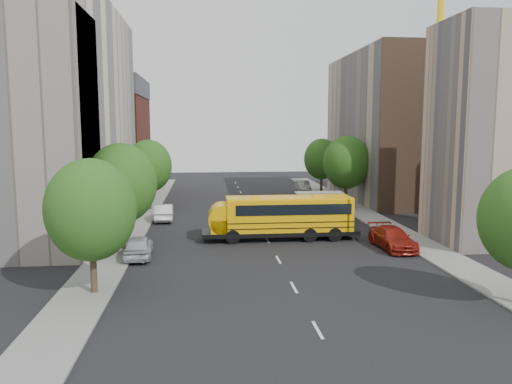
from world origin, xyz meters
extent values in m
plane|color=black|center=(0.00, 0.00, 0.00)|extent=(120.00, 120.00, 0.00)
cube|color=slate|center=(-11.50, 5.00, 0.06)|extent=(3.00, 80.00, 0.12)
cube|color=slate|center=(11.50, 5.00, 0.06)|extent=(3.00, 80.00, 0.12)
cube|color=silver|center=(0.00, 10.00, 0.01)|extent=(0.15, 64.00, 0.01)
cube|color=beige|center=(-18.00, 6.00, 10.00)|extent=(10.00, 26.00, 20.00)
cube|color=maroon|center=(-18.00, 28.00, 6.50)|extent=(10.00, 15.00, 13.00)
cube|color=tan|center=(-18.00, -4.50, 8.50)|extent=(10.00, 7.00, 17.00)
cube|color=tan|center=(18.00, -4.50, 8.50)|extent=(10.00, 7.00, 17.00)
cube|color=tan|center=(18.00, 20.00, 9.00)|extent=(10.00, 22.00, 18.00)
cube|color=brown|center=(18.00, 9.00, 9.00)|extent=(10.10, 0.30, 18.00)
cylinder|color=yellow|center=(28.00, 28.00, 17.50)|extent=(1.00, 1.00, 35.00)
cylinder|color=#38281C|center=(-11.00, -14.00, 1.35)|extent=(0.36, 0.36, 2.70)
ellipsoid|color=#235015|center=(-11.00, -14.00, 4.65)|extent=(4.80, 4.80, 5.52)
cylinder|color=#38281C|center=(-11.00, -4.00, 1.44)|extent=(0.36, 0.36, 2.88)
ellipsoid|color=#235015|center=(-11.00, -4.00, 4.96)|extent=(5.12, 5.12, 5.89)
cylinder|color=#38281C|center=(-11.00, 14.00, 1.40)|extent=(0.36, 0.36, 2.81)
ellipsoid|color=#235015|center=(-11.00, 14.00, 4.84)|extent=(4.99, 4.99, 5.74)
cylinder|color=#38281C|center=(11.00, 14.00, 1.48)|extent=(0.36, 0.36, 2.95)
ellipsoid|color=#235015|center=(11.00, 14.00, 5.08)|extent=(5.25, 5.25, 6.04)
cylinder|color=#38281C|center=(11.00, 26.00, 1.37)|extent=(0.36, 0.36, 2.74)
ellipsoid|color=#235015|center=(11.00, 26.00, 4.71)|extent=(4.86, 4.86, 5.59)
cube|color=black|center=(1.06, -1.74, 0.61)|extent=(12.51, 2.87, 0.34)
cube|color=#F7AE05|center=(1.84, -1.73, 2.07)|extent=(10.06, 2.81, 2.57)
cube|color=#F7AE05|center=(-4.08, -1.74, 1.28)|extent=(2.01, 2.57, 1.12)
cube|color=black|center=(-2.91, -1.74, 2.62)|extent=(0.56, 2.57, 1.34)
cube|color=#F7AE05|center=(1.84, -1.73, 3.37)|extent=(10.06, 2.59, 0.16)
cube|color=black|center=(2.06, -1.73, 2.62)|extent=(9.16, 2.87, 0.84)
cube|color=black|center=(1.84, -1.73, 1.17)|extent=(10.06, 2.88, 0.07)
cube|color=black|center=(1.84, -1.73, 1.62)|extent=(10.06, 2.88, 0.07)
cube|color=#F7AE05|center=(6.92, -1.73, 2.07)|extent=(0.17, 2.79, 2.57)
cube|color=#F7AE05|center=(-1.17, -1.74, 3.48)|extent=(0.67, 0.67, 0.11)
cube|color=#F7AE05|center=(4.41, -1.73, 3.48)|extent=(0.67, 0.67, 0.11)
cylinder|color=#F7AE05|center=(-4.08, -1.74, 1.84)|extent=(2.35, 2.57, 2.35)
cylinder|color=red|center=(-2.51, -3.25, 1.68)|extent=(0.56, 0.05, 0.56)
cylinder|color=black|center=(-3.29, -3.14, 0.56)|extent=(1.12, 0.34, 1.12)
cylinder|color=black|center=(-3.30, -0.35, 0.56)|extent=(1.12, 0.34, 1.12)
cylinder|color=black|center=(3.52, -3.13, 0.56)|extent=(1.12, 0.34, 1.12)
cylinder|color=black|center=(3.51, -0.34, 0.56)|extent=(1.12, 0.34, 1.12)
cylinder|color=black|center=(5.75, -3.12, 0.56)|extent=(1.12, 0.34, 1.12)
cylinder|color=black|center=(5.75, -0.33, 0.56)|extent=(1.12, 0.34, 1.12)
cube|color=black|center=(6.00, 7.90, 0.49)|extent=(5.97, 2.14, 0.30)
cube|color=white|center=(6.49, 7.89, 1.53)|extent=(4.59, 2.00, 1.78)
cube|color=white|center=(3.83, 7.96, 1.23)|extent=(1.43, 1.91, 1.18)
cube|color=silver|center=(6.49, 7.89, 2.47)|extent=(4.79, 2.10, 0.12)
cylinder|color=black|center=(3.80, 6.98, 0.41)|extent=(0.84, 0.27, 0.83)
cylinder|color=black|center=(3.86, 8.95, 0.41)|extent=(0.84, 0.27, 0.83)
cylinder|color=black|center=(6.17, 6.91, 0.41)|extent=(0.84, 0.27, 0.83)
cylinder|color=black|center=(6.22, 8.88, 0.41)|extent=(0.84, 0.27, 0.83)
cylinder|color=black|center=(8.34, 6.85, 0.41)|extent=(0.84, 0.27, 0.83)
cylinder|color=black|center=(8.39, 8.82, 0.41)|extent=(0.84, 0.27, 0.83)
imported|color=#B8B6BE|center=(-9.60, -6.45, 0.80)|extent=(2.09, 4.75, 1.59)
imported|color=silver|center=(-8.96, 7.54, 0.80)|extent=(1.91, 4.93, 1.60)
imported|color=maroon|center=(8.95, -5.71, 0.79)|extent=(2.47, 5.57, 1.59)
imported|color=#373F61|center=(8.80, 11.50, 0.68)|extent=(1.89, 4.11, 1.36)
imported|color=gray|center=(8.80, 27.86, 0.78)|extent=(1.82, 4.80, 1.56)
camera|label=1|loc=(-4.93, -40.94, 9.01)|focal=35.00mm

